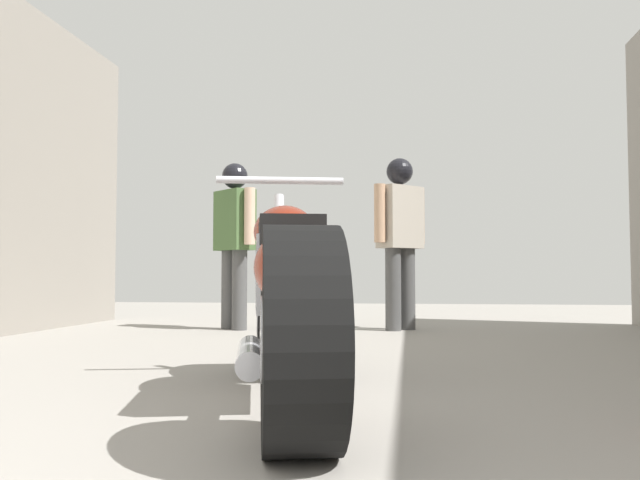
{
  "coord_description": "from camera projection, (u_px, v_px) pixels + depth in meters",
  "views": [
    {
      "loc": [
        0.57,
        0.18,
        0.54
      ],
      "look_at": [
        0.04,
        4.08,
        0.75
      ],
      "focal_mm": 37.27,
      "sensor_mm": 36.0,
      "label": 1
    }
  ],
  "objects": [
    {
      "name": "motorcycle_maroon_cruiser",
      "position": [
        287.0,
        299.0,
        2.75
      ],
      "size": [
        0.87,
        2.26,
        1.06
      ],
      "color": "black",
      "rests_on": "ground_plane"
    },
    {
      "name": "ground_plane",
      "position": [
        303.0,
        376.0,
        3.55
      ],
      "size": [
        17.86,
        17.86,
        0.0
      ],
      "primitive_type": "plane",
      "color": "gray"
    },
    {
      "name": "mechanic_in_blue",
      "position": [
        235.0,
        229.0,
        6.61
      ],
      "size": [
        0.55,
        0.52,
        1.66
      ],
      "color": "#4C4C4C",
      "rests_on": "ground_plane"
    },
    {
      "name": "mechanic_with_helmet",
      "position": [
        400.0,
        227.0,
        6.53
      ],
      "size": [
        0.53,
        0.55,
        1.69
      ],
      "color": "#4C4C4C",
      "rests_on": "ground_plane"
    }
  ]
}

